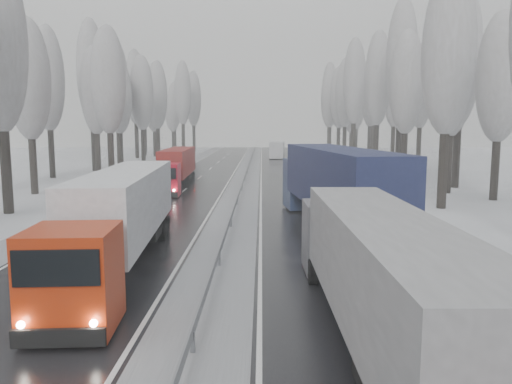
{
  "coord_description": "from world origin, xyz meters",
  "views": [
    {
      "loc": [
        1.75,
        -8.05,
        5.75
      ],
      "look_at": [
        1.45,
        18.93,
        2.2
      ],
      "focal_mm": 35.0,
      "sensor_mm": 36.0,
      "label": 1
    }
  ],
  "objects_px": {
    "truck_blue_box": "(333,182)",
    "truck_red_white": "(122,212)",
    "truck_cream_box": "(338,176)",
    "truck_grey_tarp": "(374,268)",
    "box_truck_distant": "(277,150)",
    "truck_red_red": "(176,165)"
  },
  "relations": [
    {
      "from": "truck_blue_box",
      "to": "truck_red_white",
      "type": "xyz_separation_m",
      "value": [
        -9.69,
        -7.67,
        -0.41
      ]
    },
    {
      "from": "truck_cream_box",
      "to": "truck_red_white",
      "type": "bearing_deg",
      "value": -130.89
    },
    {
      "from": "truck_grey_tarp",
      "to": "box_truck_distant",
      "type": "xyz_separation_m",
      "value": [
        -0.09,
        77.86,
        -0.61
      ]
    },
    {
      "from": "truck_red_red",
      "to": "truck_grey_tarp",
      "type": "bearing_deg",
      "value": -74.48
    },
    {
      "from": "truck_cream_box",
      "to": "box_truck_distant",
      "type": "bearing_deg",
      "value": 89.13
    },
    {
      "from": "box_truck_distant",
      "to": "truck_red_white",
      "type": "bearing_deg",
      "value": -92.47
    },
    {
      "from": "truck_grey_tarp",
      "to": "truck_red_white",
      "type": "height_order",
      "value": "truck_red_white"
    },
    {
      "from": "truck_cream_box",
      "to": "truck_red_white",
      "type": "distance_m",
      "value": 18.18
    },
    {
      "from": "truck_grey_tarp",
      "to": "truck_red_red",
      "type": "height_order",
      "value": "truck_grey_tarp"
    },
    {
      "from": "truck_red_white",
      "to": "truck_red_red",
      "type": "distance_m",
      "value": 27.0
    },
    {
      "from": "box_truck_distant",
      "to": "truck_cream_box",
      "type": "bearing_deg",
      "value": -82.98
    },
    {
      "from": "truck_grey_tarp",
      "to": "truck_cream_box",
      "type": "xyz_separation_m",
      "value": [
        2.43,
        21.96,
        0.23
      ]
    },
    {
      "from": "box_truck_distant",
      "to": "truck_red_red",
      "type": "height_order",
      "value": "truck_red_red"
    },
    {
      "from": "truck_cream_box",
      "to": "truck_red_red",
      "type": "bearing_deg",
      "value": 133.59
    },
    {
      "from": "truck_blue_box",
      "to": "truck_red_white",
      "type": "distance_m",
      "value": 12.37
    },
    {
      "from": "box_truck_distant",
      "to": "truck_grey_tarp",
      "type": "bearing_deg",
      "value": -85.49
    },
    {
      "from": "truck_blue_box",
      "to": "box_truck_distant",
      "type": "relative_size",
      "value": 2.21
    },
    {
      "from": "truck_grey_tarp",
      "to": "box_truck_distant",
      "type": "distance_m",
      "value": 77.86
    },
    {
      "from": "truck_grey_tarp",
      "to": "truck_cream_box",
      "type": "distance_m",
      "value": 22.09
    },
    {
      "from": "box_truck_distant",
      "to": "truck_red_white",
      "type": "xyz_separation_m",
      "value": [
        -8.54,
        -70.34,
        0.74
      ]
    },
    {
      "from": "truck_blue_box",
      "to": "truck_cream_box",
      "type": "xyz_separation_m",
      "value": [
        1.36,
        6.77,
        -0.31
      ]
    },
    {
      "from": "truck_red_red",
      "to": "box_truck_distant",
      "type": "bearing_deg",
      "value": 73.8
    }
  ]
}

